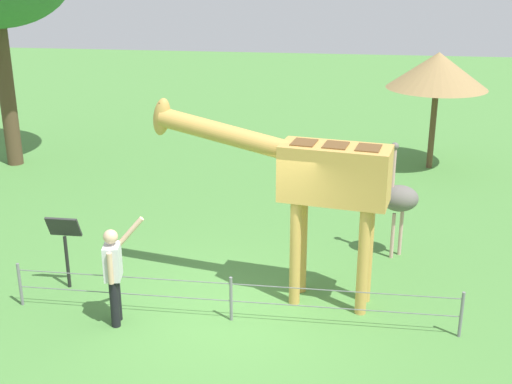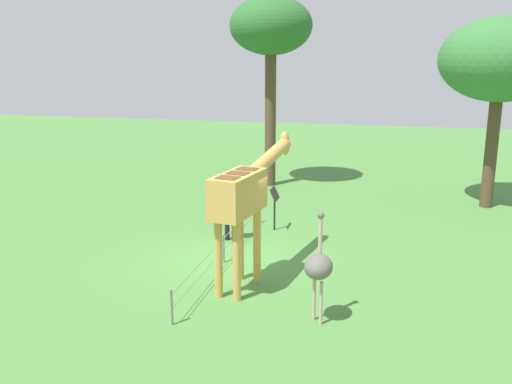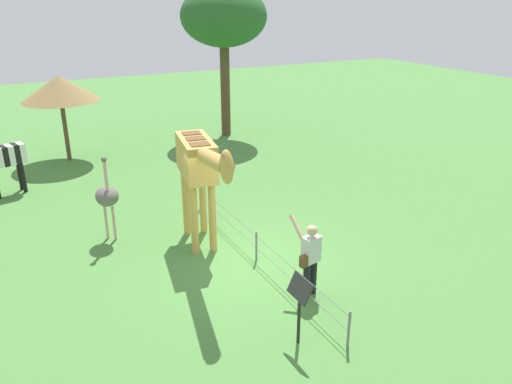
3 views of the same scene
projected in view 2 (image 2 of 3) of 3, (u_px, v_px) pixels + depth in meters
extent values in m
plane|color=#4C843D|center=(231.00, 263.00, 14.21)|extent=(60.00, 60.00, 0.00)
cylinder|color=gold|center=(240.00, 243.00, 12.99)|extent=(0.18, 0.18, 1.79)
cylinder|color=gold|center=(257.00, 246.00, 12.82)|extent=(0.18, 0.18, 1.79)
cylinder|color=gold|center=(218.00, 258.00, 12.01)|extent=(0.18, 0.18, 1.79)
cylinder|color=gold|center=(237.00, 261.00, 11.84)|extent=(0.18, 0.18, 1.79)
cube|color=gold|center=(238.00, 194.00, 12.09)|extent=(1.79, 0.98, 0.90)
cube|color=brown|center=(247.00, 169.00, 12.43)|extent=(0.43, 0.49, 0.02)
cube|color=brown|center=(238.00, 173.00, 11.98)|extent=(0.43, 0.49, 0.02)
cube|color=brown|center=(228.00, 178.00, 11.54)|extent=(0.43, 0.49, 0.02)
cylinder|color=gold|center=(268.00, 159.00, 13.54)|extent=(2.40, 0.72, 0.74)
ellipsoid|color=gold|center=(285.00, 143.00, 14.52)|extent=(0.43, 0.32, 0.68)
cylinder|color=brown|center=(283.00, 136.00, 14.49)|extent=(0.05, 0.05, 0.14)
cylinder|color=brown|center=(287.00, 137.00, 14.46)|extent=(0.05, 0.05, 0.14)
cylinder|color=black|center=(234.00, 227.00, 15.89)|extent=(0.14, 0.14, 0.78)
cylinder|color=black|center=(227.00, 227.00, 15.90)|extent=(0.14, 0.14, 0.78)
cube|color=silver|center=(230.00, 205.00, 15.73)|extent=(0.30, 0.40, 0.55)
sphere|color=#D8AD8C|center=(230.00, 190.00, 15.63)|extent=(0.22, 0.22, 0.22)
cylinder|color=#D8AD8C|center=(235.00, 192.00, 15.35)|extent=(0.43, 0.16, 0.47)
cylinder|color=#D8AD8C|center=(223.00, 205.00, 15.75)|extent=(0.08, 0.08, 0.50)
cube|color=brown|center=(238.00, 210.00, 15.81)|extent=(0.16, 0.22, 0.24)
cylinder|color=#CC9E93|center=(314.00, 299.00, 11.05)|extent=(0.07, 0.07, 0.90)
cylinder|color=#CC9E93|center=(321.00, 303.00, 10.86)|extent=(0.07, 0.07, 0.90)
ellipsoid|color=#66605B|center=(318.00, 267.00, 10.78)|extent=(0.70, 0.56, 0.49)
cylinder|color=#CC9E93|center=(320.00, 237.00, 10.79)|extent=(0.08, 0.08, 0.80)
sphere|color=#66605B|center=(321.00, 215.00, 10.68)|extent=(0.14, 0.14, 0.14)
cylinder|color=brown|center=(491.00, 153.00, 19.02)|extent=(0.42, 0.42, 3.85)
ellipsoid|color=#387538|center=(501.00, 59.00, 18.26)|extent=(4.00, 4.00, 2.80)
cylinder|color=brown|center=(270.00, 120.00, 22.10)|extent=(0.44, 0.44, 5.33)
ellipsoid|color=#2D662D|center=(271.00, 25.00, 21.23)|extent=(3.20, 3.20, 2.24)
cylinder|color=black|center=(274.00, 215.00, 16.78)|extent=(0.06, 0.06, 0.95)
cube|color=#2D2D2D|center=(275.00, 194.00, 16.63)|extent=(0.56, 0.21, 0.38)
cylinder|color=slate|center=(172.00, 307.00, 10.86)|extent=(0.05, 0.05, 0.75)
cylinder|color=slate|center=(224.00, 248.00, 14.16)|extent=(0.05, 0.05, 0.75)
cylinder|color=slate|center=(256.00, 212.00, 17.46)|extent=(0.05, 0.05, 0.75)
cube|color=slate|center=(223.00, 239.00, 14.10)|extent=(7.00, 0.01, 0.01)
cube|color=slate|center=(224.00, 250.00, 14.17)|extent=(7.00, 0.01, 0.01)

